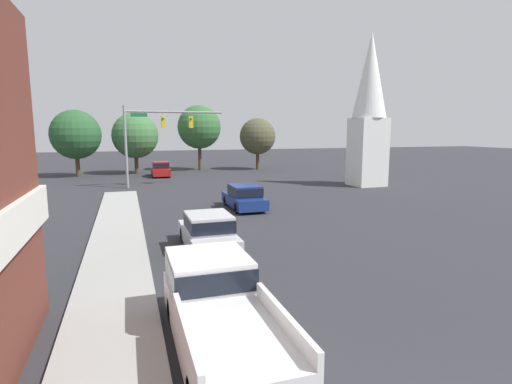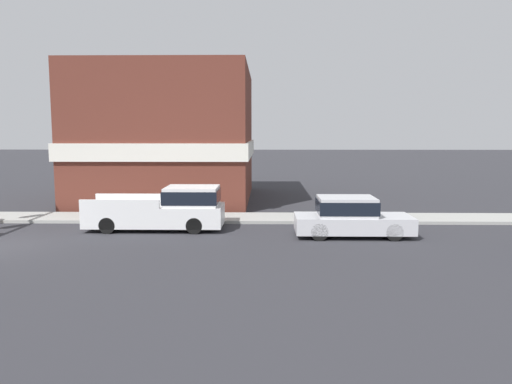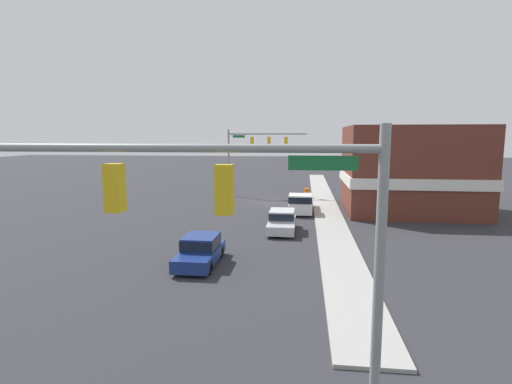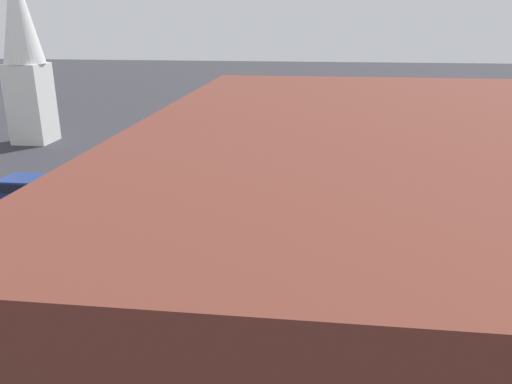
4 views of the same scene
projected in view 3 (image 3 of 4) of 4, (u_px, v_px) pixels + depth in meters
The scene contains 9 objects.
ground_plane at pixel (270, 202), 41.85m from camera, with size 200.00×200.00×0.00m, color #2D2D33.
sidewalk_curb at pixel (324, 203), 41.16m from camera, with size 2.40×60.00×0.14m.
near_signal_assembly at pixel (255, 146), 45.76m from camera, with size 9.08×0.49×7.66m.
far_signal_assembly at pixel (250, 215), 8.38m from camera, with size 8.60×0.49×7.09m.
car_lead at pixel (282, 220), 28.91m from camera, with size 1.91×4.52×1.55m.
car_oncoming at pixel (200, 250), 21.47m from camera, with size 1.88×4.49×1.54m.
pickup_truck_parked at pixel (300, 203), 36.02m from camera, with size 2.08×5.65×1.81m.
construction_barrel at pixel (307, 193), 44.31m from camera, with size 0.64×0.64×1.15m.
corner_brick_building at pixel (410, 170), 36.13m from camera, with size 11.61×9.90×7.77m.
Camera 3 is at (-3.57, 41.18, 6.82)m, focal length 28.00 mm.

